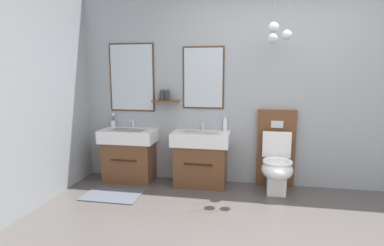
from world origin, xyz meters
The scene contains 9 objects.
wall_back centered at (-0.02, 1.70, 1.30)m, with size 5.47×0.57×2.59m.
bath_mat centered at (-1.95, 0.89, 0.01)m, with size 0.68×0.44×0.01m, color #474C56.
vanity_sink_left centered at (-1.95, 1.46, 0.37)m, with size 0.74×0.45×0.71m.
tap_on_left_sink centered at (-1.95, 1.61, 0.78)m, with size 0.03×0.13×0.11m.
vanity_sink_right centered at (-0.97, 1.46, 0.37)m, with size 0.74×0.45×0.71m.
tap_on_right_sink centered at (-0.97, 1.61, 0.78)m, with size 0.03×0.13×0.11m.
toilet centered at (-0.01, 1.44, 0.38)m, with size 0.48×0.62×1.00m.
toothbrush_cup centered at (-2.24, 1.60, 0.76)m, with size 0.07×0.07×0.20m.
soap_dispenser centered at (-0.67, 1.61, 0.79)m, with size 0.06×0.06×0.20m.
Camera 1 is at (-0.34, -2.45, 1.48)m, focal length 29.32 mm.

